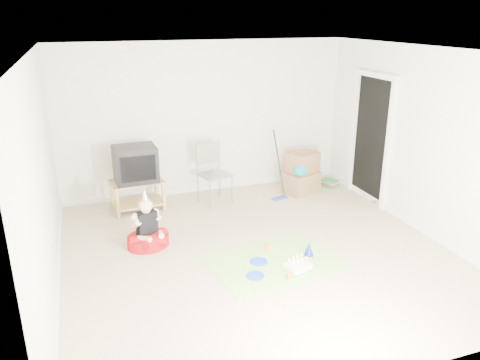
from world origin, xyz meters
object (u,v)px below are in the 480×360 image
object	(u,v)px
cardboard_boxes	(302,173)
seated_woman	(148,234)
tv_stand	(138,193)
birthday_cake	(297,267)
crt_tv	(135,164)
folding_chair	(215,175)

from	to	relation	value
cardboard_boxes	seated_woman	xyz separation A→B (m)	(-2.89, -1.18, -0.17)
cardboard_boxes	tv_stand	bearing A→B (deg)	177.02
tv_stand	birthday_cake	bearing A→B (deg)	-58.12
tv_stand	birthday_cake	size ratio (longest dim) A/B	2.45
crt_tv	birthday_cake	distance (m)	3.12
crt_tv	folding_chair	size ratio (longest dim) A/B	0.64
seated_woman	birthday_cake	world-z (taller)	seated_woman
crt_tv	seated_woman	bearing A→B (deg)	-94.51
folding_chair	birthday_cake	distance (m)	2.51
folding_chair	cardboard_boxes	world-z (taller)	folding_chair
crt_tv	cardboard_boxes	xyz separation A→B (m)	(2.84, -0.15, -0.43)
tv_stand	seated_woman	bearing A→B (deg)	-92.00
birthday_cake	crt_tv	bearing A→B (deg)	121.88
seated_woman	tv_stand	bearing A→B (deg)	88.00
birthday_cake	tv_stand	bearing A→B (deg)	121.88
tv_stand	folding_chair	distance (m)	1.28
tv_stand	crt_tv	bearing A→B (deg)	180.00
folding_chair	birthday_cake	bearing A→B (deg)	-81.95
tv_stand	seated_woman	world-z (taller)	seated_woman
crt_tv	birthday_cake	bearing A→B (deg)	-60.63
tv_stand	cardboard_boxes	xyz separation A→B (m)	(2.84, -0.15, 0.05)
seated_woman	birthday_cake	distance (m)	2.07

